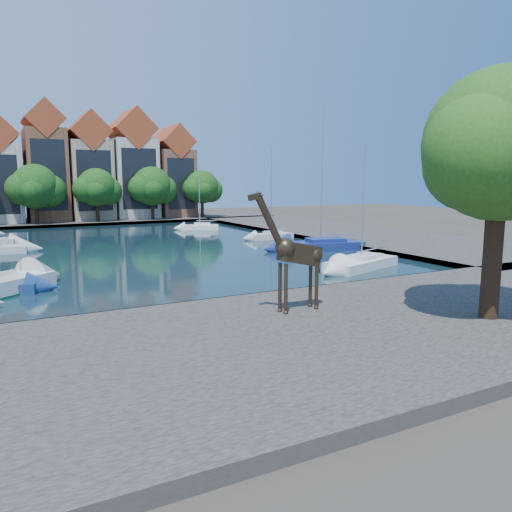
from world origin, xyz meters
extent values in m
plane|color=#38332B|center=(0.00, 0.00, 0.00)|extent=(160.00, 160.00, 0.00)
cube|color=black|center=(0.00, 24.00, 0.04)|extent=(38.00, 50.00, 0.08)
cube|color=#514B46|center=(0.00, -7.00, 0.25)|extent=(50.00, 14.00, 0.50)
cube|color=#514B46|center=(0.00, 56.00, 0.25)|extent=(60.00, 16.00, 0.50)
cube|color=#514B46|center=(25.00, 24.00, 0.25)|extent=(14.00, 52.00, 0.50)
cylinder|color=#332114|center=(7.50, -9.00, 3.25)|extent=(0.80, 0.80, 5.50)
sphere|color=#214E16|center=(7.50, -9.00, 7.92)|extent=(6.40, 6.40, 6.40)
sphere|color=#214E16|center=(5.74, -9.40, 7.60)|extent=(4.48, 4.48, 4.48)
cube|color=brown|center=(-4.00, 56.00, 7.00)|extent=(5.39, 9.00, 13.00)
cube|color=#AB4622|center=(-4.00, 56.00, 14.71)|extent=(5.44, 9.18, 5.44)
cube|color=black|center=(-4.00, 51.52, 7.00)|extent=(4.40, 0.05, 9.75)
cube|color=tan|center=(2.00, 56.00, 6.25)|extent=(5.88, 9.00, 11.50)
cube|color=#AB4622|center=(2.00, 56.00, 13.32)|extent=(5.94, 9.18, 5.94)
cube|color=black|center=(2.00, 51.52, 6.25)|extent=(4.80, 0.05, 8.62)
cube|color=beige|center=(8.50, 56.00, 6.50)|extent=(6.37, 9.00, 12.00)
cube|color=#AB4622|center=(8.50, 56.00, 13.93)|extent=(6.43, 9.18, 6.43)
cube|color=black|center=(8.50, 51.52, 6.50)|extent=(5.20, 0.05, 9.00)
cube|color=brown|center=(15.00, 56.00, 5.75)|extent=(5.39, 9.00, 10.50)
cube|color=#AB4622|center=(15.00, 56.00, 12.21)|extent=(5.44, 9.18, 5.44)
cube|color=black|center=(15.00, 51.52, 5.75)|extent=(4.40, 0.05, 7.88)
cylinder|color=#332114|center=(-6.00, 50.50, 2.10)|extent=(0.50, 0.50, 3.20)
sphere|color=#10360F|center=(-6.00, 50.50, 5.50)|extent=(6.00, 6.00, 6.00)
sphere|color=#10360F|center=(-4.20, 50.80, 4.90)|extent=(4.50, 4.50, 4.50)
sphere|color=#10360F|center=(-7.65, 50.10, 5.20)|extent=(4.20, 4.20, 4.20)
cylinder|color=#332114|center=(2.00, 50.50, 2.10)|extent=(0.50, 0.50, 3.20)
sphere|color=#10360F|center=(2.00, 50.50, 5.32)|extent=(5.40, 5.40, 5.40)
sphere|color=#10360F|center=(3.62, 50.80, 4.78)|extent=(4.05, 4.05, 4.05)
sphere|color=#10360F|center=(0.51, 50.10, 5.05)|extent=(3.78, 3.78, 3.78)
cylinder|color=#332114|center=(10.00, 50.50, 2.10)|extent=(0.50, 0.50, 3.20)
sphere|color=#10360F|center=(10.00, 50.50, 5.44)|extent=(5.80, 5.80, 5.80)
sphere|color=#10360F|center=(11.74, 50.80, 4.86)|extent=(4.35, 4.35, 4.35)
sphere|color=#10360F|center=(8.40, 50.10, 5.15)|extent=(4.06, 4.06, 4.06)
cylinder|color=#332114|center=(18.00, 50.50, 2.10)|extent=(0.50, 0.50, 3.20)
sphere|color=#10360F|center=(18.00, 50.50, 5.26)|extent=(5.20, 5.20, 5.20)
sphere|color=#10360F|center=(19.56, 50.80, 4.74)|extent=(3.90, 3.90, 3.90)
sphere|color=#10360F|center=(16.57, 50.10, 5.00)|extent=(3.64, 3.64, 3.64)
cylinder|color=#332719|center=(-0.05, -4.34, 1.63)|extent=(0.17, 0.17, 2.27)
cylinder|color=#332719|center=(-0.08, -3.87, 1.63)|extent=(0.17, 0.17, 2.27)
cylinder|color=#332719|center=(1.67, -4.26, 1.63)|extent=(0.17, 0.17, 2.27)
cylinder|color=#332719|center=(1.65, -3.78, 1.63)|extent=(0.17, 0.17, 2.27)
cube|color=#332719|center=(0.85, -4.06, 3.14)|extent=(2.22, 0.70, 1.32)
cylinder|color=#332719|center=(-0.76, -4.14, 4.62)|extent=(1.47, 0.40, 2.34)
cube|color=#332719|center=(-1.53, -4.18, 5.77)|extent=(0.64, 0.23, 0.36)
cube|color=white|center=(12.00, 4.91, 0.52)|extent=(6.91, 4.22, 0.88)
cube|color=white|center=(12.00, 4.91, 0.81)|extent=(3.21, 2.41, 0.49)
cylinder|color=#B2B2B7|center=(12.00, 4.91, 4.81)|extent=(0.12, 0.12, 8.10)
cube|color=navy|center=(15.00, 14.19, 0.56)|extent=(8.09, 4.10, 0.96)
cube|color=navy|center=(15.00, 14.19, 0.88)|extent=(3.67, 2.49, 0.53)
cylinder|color=#B2B2B7|center=(15.00, 14.19, 6.99)|extent=(0.13, 0.13, 12.34)
cube|color=silver|center=(15.00, 23.37, 0.48)|extent=(4.74, 1.95, 0.79)
cube|color=silver|center=(15.00, 23.37, 0.74)|extent=(2.10, 1.28, 0.44)
cylinder|color=#B2B2B7|center=(15.00, 23.37, 5.08)|extent=(0.11, 0.11, 8.77)
cube|color=white|center=(12.00, 36.46, 0.48)|extent=(4.94, 3.19, 0.80)
cube|color=white|center=(12.00, 36.46, 0.75)|extent=(2.31, 1.79, 0.45)
cylinder|color=#B2B2B7|center=(12.00, 36.46, 4.53)|extent=(0.11, 0.11, 7.65)
camera|label=1|loc=(-11.45, -22.94, 6.51)|focal=35.00mm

